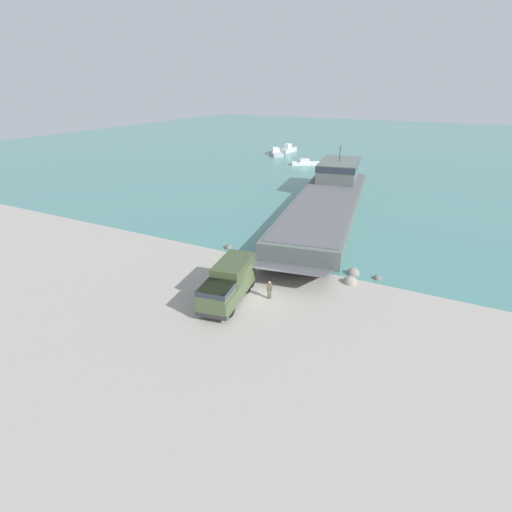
{
  "coord_description": "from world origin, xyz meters",
  "views": [
    {
      "loc": [
        13.87,
        -27.3,
        17.05
      ],
      "look_at": [
        -2.42,
        3.7,
        1.82
      ],
      "focal_mm": 28.0,
      "sensor_mm": 36.0,
      "label": 1
    }
  ],
  "objects_px": {
    "landing_craft": "(330,195)",
    "moored_boat_c": "(288,149)",
    "soldier_on_ramp": "(269,289)",
    "moored_boat_b": "(276,153)",
    "moored_boat_a": "(306,163)",
    "military_truck": "(229,283)"
  },
  "relations": [
    {
      "from": "landing_craft",
      "to": "moored_boat_c",
      "type": "height_order",
      "value": "landing_craft"
    },
    {
      "from": "soldier_on_ramp",
      "to": "landing_craft",
      "type": "bearing_deg",
      "value": 154.07
    },
    {
      "from": "soldier_on_ramp",
      "to": "moored_boat_b",
      "type": "xyz_separation_m",
      "value": [
        -31.22,
        67.94,
        -0.36
      ]
    },
    {
      "from": "soldier_on_ramp",
      "to": "moored_boat_a",
      "type": "height_order",
      "value": "soldier_on_ramp"
    },
    {
      "from": "landing_craft",
      "to": "moored_boat_b",
      "type": "distance_m",
      "value": 47.15
    },
    {
      "from": "military_truck",
      "to": "moored_boat_b",
      "type": "xyz_separation_m",
      "value": [
        -28.23,
        69.68,
        -1.03
      ]
    },
    {
      "from": "moored_boat_a",
      "to": "landing_craft",
      "type": "bearing_deg",
      "value": -0.41
    },
    {
      "from": "moored_boat_a",
      "to": "moored_boat_b",
      "type": "height_order",
      "value": "moored_boat_b"
    },
    {
      "from": "soldier_on_ramp",
      "to": "moored_boat_b",
      "type": "distance_m",
      "value": 74.77
    },
    {
      "from": "moored_boat_b",
      "to": "landing_craft",
      "type": "bearing_deg",
      "value": 89.01
    },
    {
      "from": "landing_craft",
      "to": "moored_boat_c",
      "type": "distance_m",
      "value": 51.12
    },
    {
      "from": "moored_boat_a",
      "to": "military_truck",
      "type": "bearing_deg",
      "value": -12.29
    },
    {
      "from": "moored_boat_b",
      "to": "soldier_on_ramp",
      "type": "bearing_deg",
      "value": 78.86
    },
    {
      "from": "landing_craft",
      "to": "military_truck",
      "type": "bearing_deg",
      "value": -97.57
    },
    {
      "from": "military_truck",
      "to": "moored_boat_b",
      "type": "relative_size",
      "value": 1.04
    },
    {
      "from": "soldier_on_ramp",
      "to": "moored_boat_c",
      "type": "bearing_deg",
      "value": 168.0
    },
    {
      "from": "moored_boat_c",
      "to": "military_truck",
      "type": "bearing_deg",
      "value": -65.28
    },
    {
      "from": "military_truck",
      "to": "moored_boat_a",
      "type": "xyz_separation_m",
      "value": [
        -16.25,
        60.37,
        -1.17
      ]
    },
    {
      "from": "landing_craft",
      "to": "moored_boat_b",
      "type": "xyz_separation_m",
      "value": [
        -26.92,
        38.69,
        -1.22
      ]
    },
    {
      "from": "moored_boat_a",
      "to": "moored_boat_c",
      "type": "height_order",
      "value": "moored_boat_c"
    },
    {
      "from": "military_truck",
      "to": "moored_boat_c",
      "type": "xyz_separation_m",
      "value": [
        -27.1,
        75.11,
        -0.88
      ]
    },
    {
      "from": "military_truck",
      "to": "moored_boat_c",
      "type": "bearing_deg",
      "value": -170.17
    }
  ]
}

